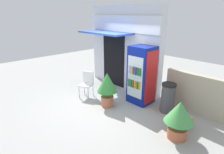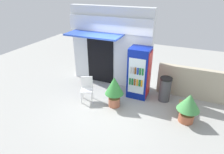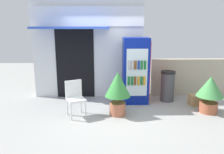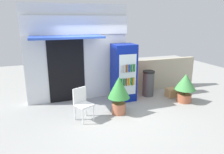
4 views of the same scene
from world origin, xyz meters
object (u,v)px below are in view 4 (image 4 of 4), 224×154
object	(u,v)px
drink_cooler	(124,73)
plastic_chair	(82,102)
potted_plant_curbside	(185,85)
cardboard_box	(172,93)
trash_bin	(148,83)
potted_plant_near_shop	(119,91)

from	to	relation	value
drink_cooler	plastic_chair	size ratio (longest dim) A/B	2.13
drink_cooler	potted_plant_curbside	size ratio (longest dim) A/B	1.97
drink_cooler	plastic_chair	bearing A→B (deg)	-148.55
potted_plant_curbside	cardboard_box	world-z (taller)	potted_plant_curbside
trash_bin	cardboard_box	size ratio (longest dim) A/B	2.47
potted_plant_near_shop	potted_plant_curbside	world-z (taller)	potted_plant_near_shop
drink_cooler	cardboard_box	xyz separation A→B (m)	(1.70, -0.34, -0.79)
plastic_chair	trash_bin	xyz separation A→B (m)	(2.60, 1.05, -0.06)
drink_cooler	plastic_chair	world-z (taller)	drink_cooler
potted_plant_near_shop	plastic_chair	bearing A→B (deg)	-179.62
potted_plant_curbside	trash_bin	size ratio (longest dim) A/B	1.06
drink_cooler	trash_bin	xyz separation A→B (m)	(0.97, 0.05, -0.49)
plastic_chair	potted_plant_near_shop	world-z (taller)	potted_plant_near_shop
cardboard_box	drink_cooler	bearing A→B (deg)	168.73
drink_cooler	potted_plant_curbside	world-z (taller)	drink_cooler
plastic_chair	cardboard_box	distance (m)	3.41
plastic_chair	potted_plant_near_shop	distance (m)	1.08
potted_plant_near_shop	trash_bin	world-z (taller)	potted_plant_near_shop
plastic_chair	cardboard_box	size ratio (longest dim) A/B	2.41
plastic_chair	trash_bin	world-z (taller)	trash_bin
potted_plant_near_shop	cardboard_box	bearing A→B (deg)	16.04
drink_cooler	trash_bin	world-z (taller)	drink_cooler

